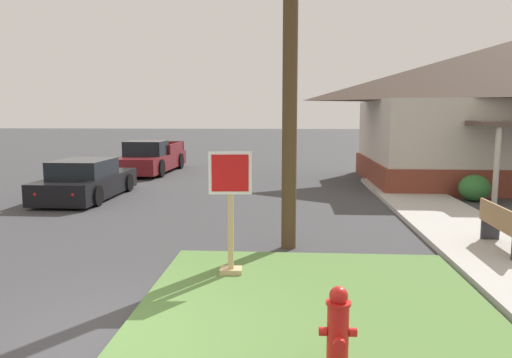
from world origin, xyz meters
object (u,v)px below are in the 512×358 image
object	(u,v)px
stop_sign	(231,216)
parked_sedan_black	(86,181)
pickup_truck_maroon	(151,159)
street_bench	(503,225)
manhole_cover	(212,258)
fire_hydrant	(338,332)

from	to	relation	value
stop_sign	parked_sedan_black	distance (m)	9.11
stop_sign	pickup_truck_maroon	xyz separation A→B (m)	(-5.33, 14.05, -0.42)
parked_sedan_black	pickup_truck_maroon	bearing A→B (deg)	88.61
stop_sign	parked_sedan_black	bearing A→B (deg)	127.14
parked_sedan_black	street_bench	bearing A→B (deg)	-28.14
stop_sign	manhole_cover	distance (m)	1.52
manhole_cover	pickup_truck_maroon	distance (m)	13.92
fire_hydrant	stop_sign	distance (m)	3.37
fire_hydrant	parked_sedan_black	bearing A→B (deg)	124.04
fire_hydrant	manhole_cover	xyz separation A→B (m)	(-1.91, 4.02, -0.50)
fire_hydrant	stop_sign	bearing A→B (deg)	115.55
fire_hydrant	manhole_cover	size ratio (longest dim) A/B	1.29
stop_sign	pickup_truck_maroon	size ratio (longest dim) A/B	0.36
fire_hydrant	stop_sign	xyz separation A→B (m)	(-1.44, 3.01, 0.53)
pickup_truck_maroon	street_bench	world-z (taller)	pickup_truck_maroon
parked_sedan_black	pickup_truck_maroon	size ratio (longest dim) A/B	0.81
stop_sign	street_bench	xyz separation A→B (m)	(5.00, 1.64, -0.45)
fire_hydrant	parked_sedan_black	xyz separation A→B (m)	(-6.93, 10.26, 0.03)
stop_sign	manhole_cover	bearing A→B (deg)	115.03
parked_sedan_black	stop_sign	bearing A→B (deg)	-52.86
manhole_cover	street_bench	xyz separation A→B (m)	(5.48, 0.62, 0.58)
stop_sign	manhole_cover	size ratio (longest dim) A/B	2.88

